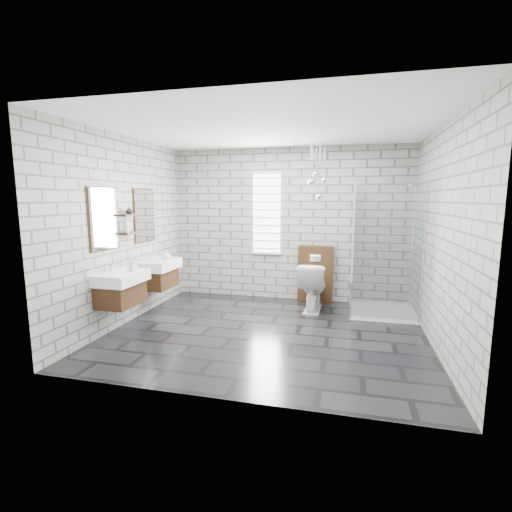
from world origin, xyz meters
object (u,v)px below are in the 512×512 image
at_px(shower_enclosure, 377,283).
at_px(toilet, 313,286).
at_px(vanity_right, 157,266).
at_px(cistern_panel, 315,274).
at_px(vanity_left, 119,279).

bearing_deg(shower_enclosure, toilet, 179.57).
bearing_deg(toilet, shower_enclosure, -178.63).
distance_m(shower_enclosure, toilet, 1.00).
bearing_deg(vanity_right, cistern_panel, 26.67).
xyz_separation_m(vanity_left, toilet, (2.41, 1.72, -0.36)).
relative_size(vanity_right, shower_enclosure, 0.77).
bearing_deg(vanity_left, shower_enclosure, 26.68).
bearing_deg(toilet, vanity_right, 18.02).
xyz_separation_m(cistern_panel, toilet, (0.00, -0.51, -0.11)).
height_order(cistern_panel, toilet, cistern_panel).
xyz_separation_m(shower_enclosure, toilet, (-1.00, 0.01, -0.11)).
height_order(vanity_left, toilet, vanity_left).
xyz_separation_m(vanity_right, cistern_panel, (2.41, 1.21, -0.26)).
distance_m(vanity_right, shower_enclosure, 3.49).
bearing_deg(vanity_left, toilet, 35.50).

